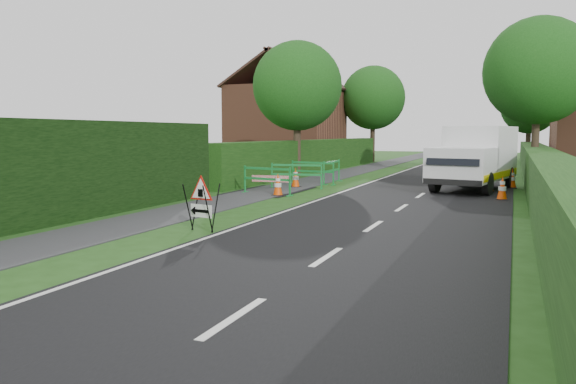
# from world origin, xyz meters

# --- Properties ---
(ground) EXTENTS (120.00, 120.00, 0.00)m
(ground) POSITION_xyz_m (0.00, 0.00, 0.00)
(ground) COLOR #1F4614
(ground) RESTS_ON ground
(road_surface) EXTENTS (6.00, 90.00, 0.02)m
(road_surface) POSITION_xyz_m (2.50, 35.00, 0.00)
(road_surface) COLOR black
(road_surface) RESTS_ON ground
(footpath) EXTENTS (2.00, 90.00, 0.02)m
(footpath) POSITION_xyz_m (-3.00, 35.00, 0.01)
(footpath) COLOR #2D2D30
(footpath) RESTS_ON ground
(hedge_west_far) EXTENTS (1.00, 24.00, 1.80)m
(hedge_west_far) POSITION_xyz_m (-5.00, 22.00, 0.00)
(hedge_west_far) COLOR #14380F
(hedge_west_far) RESTS_ON ground
(hedge_east) EXTENTS (1.20, 50.00, 1.50)m
(hedge_east) POSITION_xyz_m (6.50, 16.00, 0.00)
(hedge_east) COLOR #14380F
(hedge_east) RESTS_ON ground
(house_west) EXTENTS (7.50, 7.40, 7.88)m
(house_west) POSITION_xyz_m (-10.00, 30.00, 2.90)
(house_west) COLOR brown
(house_west) RESTS_ON ground
(tree_nw) EXTENTS (4.40, 4.40, 6.70)m
(tree_nw) POSITION_xyz_m (-4.60, 18.00, 4.48)
(tree_nw) COLOR #2D2116
(tree_nw) RESTS_ON ground
(tree_ne) EXTENTS (5.20, 5.20, 7.79)m
(tree_ne) POSITION_xyz_m (6.40, 22.00, 5.17)
(tree_ne) COLOR #2D2116
(tree_ne) RESTS_ON ground
(tree_fw) EXTENTS (4.80, 4.80, 7.24)m
(tree_fw) POSITION_xyz_m (-4.60, 34.00, 4.83)
(tree_fw) COLOR #2D2116
(tree_fw) RESTS_ON ground
(tree_fe) EXTENTS (4.20, 4.20, 6.33)m
(tree_fe) POSITION_xyz_m (6.40, 38.00, 4.22)
(tree_fe) COLOR #2D2116
(tree_fe) RESTS_ON ground
(triangle_sign) EXTENTS (0.84, 0.84, 1.06)m
(triangle_sign) POSITION_xyz_m (-0.89, 2.41, 0.73)
(triangle_sign) COLOR black
(triangle_sign) RESTS_ON ground
(works_van) EXTENTS (3.08, 5.63, 2.43)m
(works_van) POSITION_xyz_m (4.09, 14.45, 1.29)
(works_van) COLOR silver
(works_van) RESTS_ON ground
(traffic_cone_0) EXTENTS (0.38, 0.38, 0.79)m
(traffic_cone_0) POSITION_xyz_m (5.16, 11.28, 0.39)
(traffic_cone_0) COLOR black
(traffic_cone_0) RESTS_ON ground
(traffic_cone_1) EXTENTS (0.38, 0.38, 0.79)m
(traffic_cone_1) POSITION_xyz_m (4.66, 13.87, 0.39)
(traffic_cone_1) COLOR black
(traffic_cone_1) RESTS_ON ground
(traffic_cone_2) EXTENTS (0.38, 0.38, 0.79)m
(traffic_cone_2) POSITION_xyz_m (5.43, 15.68, 0.39)
(traffic_cone_2) COLOR black
(traffic_cone_2) RESTS_ON ground
(traffic_cone_3) EXTENTS (0.38, 0.38, 0.79)m
(traffic_cone_3) POSITION_xyz_m (-2.12, 9.69, 0.39)
(traffic_cone_3) COLOR black
(traffic_cone_3) RESTS_ON ground
(traffic_cone_4) EXTENTS (0.38, 0.38, 0.79)m
(traffic_cone_4) POSITION_xyz_m (-2.66, 12.78, 0.39)
(traffic_cone_4) COLOR black
(traffic_cone_4) RESTS_ON ground
(ped_barrier_0) EXTENTS (2.09, 0.80, 1.00)m
(ped_barrier_0) POSITION_xyz_m (-2.66, 9.95, 0.63)
(ped_barrier_0) COLOR #167B31
(ped_barrier_0) RESTS_ON ground
(ped_barrier_1) EXTENTS (2.09, 0.67, 1.00)m
(ped_barrier_1) POSITION_xyz_m (-2.47, 12.39, 0.63)
(ped_barrier_1) COLOR #167B31
(ped_barrier_1) RESTS_ON ground
(ped_barrier_2) EXTENTS (2.09, 0.70, 1.00)m
(ped_barrier_2) POSITION_xyz_m (-2.49, 14.35, 0.63)
(ped_barrier_2) COLOR #167B31
(ped_barrier_2) RESTS_ON ground
(ped_barrier_3) EXTENTS (0.41, 2.07, 1.00)m
(ped_barrier_3) POSITION_xyz_m (-1.91, 15.22, 0.63)
(ped_barrier_3) COLOR #167B31
(ped_barrier_3) RESTS_ON ground
(redwhite_plank) EXTENTS (1.50, 0.17, 0.25)m
(redwhite_plank) POSITION_xyz_m (-3.08, 11.25, 0.00)
(redwhite_plank) COLOR red
(redwhite_plank) RESTS_ON ground
(hatchback_car) EXTENTS (1.70, 3.47, 1.14)m
(hatchback_car) POSITION_xyz_m (2.33, 24.28, 0.57)
(hatchback_car) COLOR silver
(hatchback_car) RESTS_ON ground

